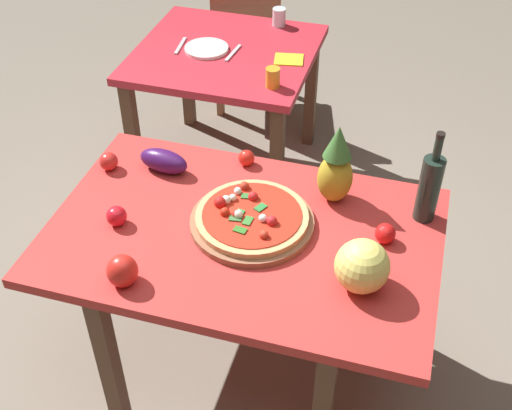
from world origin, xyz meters
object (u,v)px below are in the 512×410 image
Objects in this scene: display_table at (243,249)px; pineapple_left at (336,168)px; tomato_beside_pepper at (109,161)px; dinner_plate at (206,49)px; napkin_folded at (289,59)px; fork_utensil at (180,46)px; wine_bottle at (429,187)px; tomato_by_bottle at (385,234)px; bell_pepper at (122,271)px; drinking_glass_juice at (273,78)px; tomato_near_board at (117,216)px; tomato_at_corner at (246,158)px; knife_utensil at (233,53)px; eggplant at (164,161)px; drinking_glass_water at (279,17)px; pizza at (251,216)px; melon at (362,266)px; pizza_board at (252,222)px; dining_chair at (246,38)px; background_table at (226,70)px.

pineapple_left is (0.26, 0.26, 0.23)m from display_table.
dinner_plate is at bearing 88.45° from tomato_beside_pepper.
fork_utensil is at bearing -178.54° from napkin_folded.
wine_bottle is 5.04× the size of tomato_by_bottle.
bell_pepper reaches higher than drinking_glass_juice.
tomato_by_bottle is at bearing 10.80° from tomato_near_board.
tomato_at_corner is 0.29× the size of dinner_plate.
dinner_plate reaches higher than knife_utensil.
drinking_glass_juice is at bearing 72.30° from eggplant.
drinking_glass_water is (-0.20, 1.24, 0.01)m from tomato_at_corner.
wine_bottle is at bearing -44.06° from drinking_glass_juice.
pizza is 0.35m from tomato_at_corner.
tomato_near_board is (-0.70, -0.35, -0.11)m from pineapple_left.
melon is at bearing -55.89° from fork_utensil.
tomato_at_corner is at bearing 153.70° from tomato_by_bottle.
bell_pepper is at bearing -95.15° from napkin_folded.
drinking_glass_juice reaches higher than dinner_plate.
fork_utensil reaches higher than display_table.
pizza_board is at bearing -64.06° from fork_utensil.
eggplant reaches higher than display_table.
display_table is 14.61× the size of drinking_glass_juice.
tomato_near_board reaches higher than pizza_board.
fork_utensil is at bearing 121.47° from pizza.
drinking_glass_juice is (-0.42, 0.72, -0.09)m from pineapple_left.
fork_utensil is at bearing 121.60° from pizza_board.
pizza is at bearing -63.69° from dinner_plate.
bell_pepper reaches higher than eggplant.
tomato_near_board is (-0.45, -0.13, 0.02)m from pizza_board.
pineapple_left is 1.74× the size of knife_utensil.
fork_utensil is (-1.14, 1.37, -0.08)m from melon.
display_table is 19.09× the size of tomato_by_bottle.
dining_chair is 4.25× the size of eggplant.
pineapple_left is at bearing -16.69° from tomato_at_corner.
fork_utensil reaches higher than background_table.
tomato_near_board is at bearing 119.48° from bell_pepper.
tomato_at_corner is (-0.12, 0.33, 0.02)m from pizza_board.
dinner_plate is (-0.47, 0.86, -0.02)m from tomato_at_corner.
tomato_by_bottle is 1.09m from drinking_glass_juice.
tomato_near_board is 0.57m from tomato_at_corner.
tomato_beside_pepper reaches higher than background_table.
tomato_at_corner is (-0.12, 0.33, -0.01)m from pizza.
tomato_at_corner is at bearing 109.44° from pizza.
eggplant is 1.11× the size of fork_utensil.
dining_chair is 1.70m from eggplant.
pineapple_left is 1.42× the size of dinner_plate.
display_table is 1.64m from drinking_glass_water.
melon is 2.74× the size of tomato_at_corner.
display_table is 1.26m from napkin_folded.
pizza_board is 4.66× the size of drinking_glass_water.
dinner_plate is (-0.59, 1.19, -0.00)m from pizza_board.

